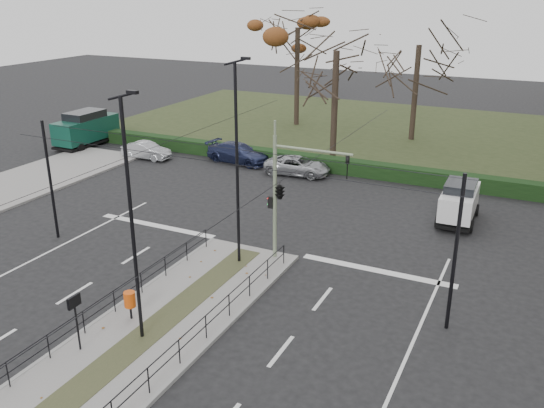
{
  "coord_description": "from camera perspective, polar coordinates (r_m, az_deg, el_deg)",
  "views": [
    {
      "loc": [
        11.74,
        -17.35,
        11.75
      ],
      "look_at": [
        0.53,
        5.93,
        2.11
      ],
      "focal_mm": 38.0,
      "sensor_mm": 36.0,
      "label": 1
    }
  ],
  "objects": [
    {
      "name": "median_island",
      "position": [
        22.24,
        -10.95,
        -11.64
      ],
      "size": [
        4.4,
        15.0,
        0.14
      ],
      "primitive_type": "cube",
      "color": "slate",
      "rests_on": "ground"
    },
    {
      "name": "parked_car_fourth",
      "position": [
        38.91,
        2.53,
        3.81
      ],
      "size": [
        4.58,
        2.4,
        1.23
      ],
      "primitive_type": "imported",
      "rotation": [
        0.0,
        0.0,
        1.65
      ],
      "color": "#A0A2A7",
      "rests_on": "ground"
    },
    {
      "name": "bare_tree_near",
      "position": [
        40.02,
        6.39,
        14.03
      ],
      "size": [
        5.43,
        5.43,
        10.41
      ],
      "color": "black",
      "rests_on": "park"
    },
    {
      "name": "catenary",
      "position": [
        23.81,
        -5.66,
        -0.12
      ],
      "size": [
        20.0,
        34.0,
        6.0
      ],
      "color": "black",
      "rests_on": "ground"
    },
    {
      "name": "parked_car_third",
      "position": [
        41.67,
        -3.32,
        5.06
      ],
      "size": [
        5.08,
        2.53,
        1.42
      ],
      "primitive_type": "imported",
      "rotation": [
        0.0,
        0.0,
        1.46
      ],
      "color": "#1C2241",
      "rests_on": "ground"
    },
    {
      "name": "white_van",
      "position": [
        32.31,
        18.06,
        0.28
      ],
      "size": [
        1.95,
        4.07,
        2.22
      ],
      "color": "silver",
      "rests_on": "ground"
    },
    {
      "name": "rust_tree",
      "position": [
        52.47,
        2.56,
        17.05
      ],
      "size": [
        6.91,
        6.91,
        11.27
      ],
      "color": "black",
      "rests_on": "park"
    },
    {
      "name": "traffic_light",
      "position": [
        25.43,
        0.97,
        1.46
      ],
      "size": [
        3.94,
        2.19,
        5.73
      ],
      "color": "gray",
      "rests_on": "median_island"
    },
    {
      "name": "median_railing",
      "position": [
        21.71,
        -11.27,
        -9.73
      ],
      "size": [
        4.14,
        13.24,
        0.92
      ],
      "color": "black",
      "rests_on": "median_island"
    },
    {
      "name": "parked_car_second",
      "position": [
        43.64,
        -12.34,
        5.2
      ],
      "size": [
        3.78,
        1.4,
        1.23
      ],
      "primitive_type": "imported",
      "rotation": [
        0.0,
        0.0,
        1.6
      ],
      "color": "#A0A2A7",
      "rests_on": "ground"
    },
    {
      "name": "park",
      "position": [
        53.73,
        5.85,
        7.78
      ],
      "size": [
        38.0,
        26.0,
        0.1
      ],
      "primitive_type": "cube",
      "color": "#283219",
      "rests_on": "ground"
    },
    {
      "name": "hedge",
      "position": [
        41.64,
        -0.54,
        4.78
      ],
      "size": [
        38.0,
        1.0,
        1.0
      ],
      "primitive_type": "cube",
      "color": "black",
      "rests_on": "ground"
    },
    {
      "name": "info_panel",
      "position": [
        20.63,
        -18.97,
        -9.68
      ],
      "size": [
        0.12,
        0.54,
        2.09
      ],
      "color": "black",
      "rests_on": "median_island"
    },
    {
      "name": "streetlamp_median_far",
      "position": [
        24.71,
        -3.44,
        4.02
      ],
      "size": [
        0.76,
        0.16,
        9.11
      ],
      "color": "black",
      "rests_on": "median_island"
    },
    {
      "name": "ground",
      "position": [
        24.02,
        -7.39,
        -9.02
      ],
      "size": [
        140.0,
        140.0,
        0.0
      ],
      "primitive_type": "plane",
      "color": "black",
      "rests_on": "ground"
    },
    {
      "name": "streetlamp_median_near",
      "position": [
        19.53,
        -13.69,
        -1.63
      ],
      "size": [
        0.73,
        0.15,
        8.78
      ],
      "color": "black",
      "rests_on": "median_island"
    },
    {
      "name": "green_van",
      "position": [
        48.51,
        -17.94,
        7.18
      ],
      "size": [
        2.29,
        5.67,
        2.77
      ],
      "color": "#0C382B",
      "rests_on": "ground"
    },
    {
      "name": "litter_bin",
      "position": [
        22.32,
        -13.91,
        -9.2
      ],
      "size": [
        0.43,
        0.43,
        1.11
      ],
      "color": "black",
      "rests_on": "median_island"
    },
    {
      "name": "bare_tree_center",
      "position": [
        48.33,
        14.32,
        14.37
      ],
      "size": [
        8.21,
        8.21,
        10.08
      ],
      "color": "black",
      "rests_on": "park"
    }
  ]
}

